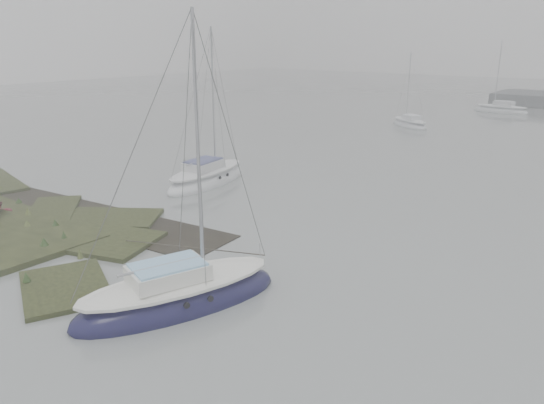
{
  "coord_description": "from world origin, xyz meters",
  "views": [
    {
      "loc": [
        14.98,
        -8.44,
        7.56
      ],
      "look_at": [
        3.48,
        6.31,
        1.8
      ],
      "focal_mm": 35.0,
      "sensor_mm": 36.0,
      "label": 1
    }
  ],
  "objects": [
    {
      "name": "sailboat_main",
      "position": [
        4.11,
        0.99,
        0.28
      ],
      "size": [
        4.1,
        6.73,
        9.03
      ],
      "rotation": [
        0.0,
        0.0,
        -0.34
      ],
      "color": "black",
      "rests_on": "ground"
    },
    {
      "name": "ground",
      "position": [
        0.0,
        30.0,
        0.0
      ],
      "size": [
        160.0,
        160.0,
        0.0
      ],
      "primitive_type": "plane",
      "color": "slate",
      "rests_on": "ground"
    },
    {
      "name": "sailboat_far_c",
      "position": [
        -0.84,
        51.89,
        0.25
      ],
      "size": [
        5.88,
        2.35,
        8.11
      ],
      "rotation": [
        0.0,
        0.0,
        1.49
      ],
      "color": "#B9BFC4",
      "rests_on": "ground"
    },
    {
      "name": "sailboat_far_a",
      "position": [
        -4.59,
        36.91,
        0.22
      ],
      "size": [
        5.02,
        4.17,
        7.02
      ],
      "rotation": [
        0.0,
        0.0,
        0.97
      ],
      "color": "silver",
      "rests_on": "ground"
    },
    {
      "name": "sailboat_white",
      "position": [
        -5.06,
        11.46,
        0.27
      ],
      "size": [
        2.94,
        6.51,
        8.85
      ],
      "rotation": [
        0.0,
        0.0,
        0.14
      ],
      "color": "silver",
      "rests_on": "ground"
    }
  ]
}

